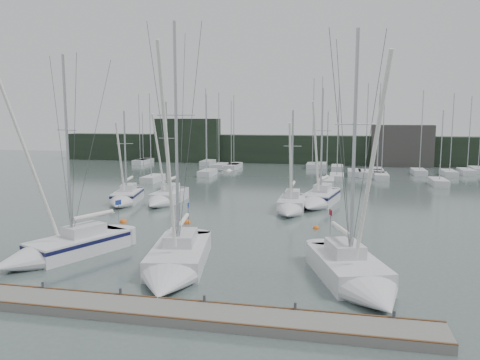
# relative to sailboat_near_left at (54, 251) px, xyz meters

# --- Properties ---
(ground) EXTENTS (160.00, 160.00, 0.00)m
(ground) POSITION_rel_sailboat_near_left_xyz_m (8.79, -1.08, -0.54)
(ground) COLOR #4D5D59
(ground) RESTS_ON ground
(dock) EXTENTS (24.00, 2.00, 0.40)m
(dock) POSITION_rel_sailboat_near_left_xyz_m (8.79, -6.08, -0.34)
(dock) COLOR slate
(dock) RESTS_ON ground
(far_treeline) EXTENTS (90.00, 4.00, 5.00)m
(far_treeline) POSITION_rel_sailboat_near_left_xyz_m (8.79, 60.92, 1.96)
(far_treeline) COLOR black
(far_treeline) RESTS_ON ground
(far_building_left) EXTENTS (12.00, 3.00, 8.00)m
(far_building_left) POSITION_rel_sailboat_near_left_xyz_m (-11.21, 58.92, 3.46)
(far_building_left) COLOR black
(far_building_left) RESTS_ON ground
(far_building_right) EXTENTS (10.00, 3.00, 7.00)m
(far_building_right) POSITION_rel_sailboat_near_left_xyz_m (26.79, 58.92, 2.96)
(far_building_right) COLOR #403E3B
(far_building_right) RESTS_ON ground
(mast_forest) EXTENTS (56.83, 26.22, 14.86)m
(mast_forest) POSITION_rel_sailboat_near_left_xyz_m (12.33, 46.53, -0.06)
(mast_forest) COLOR silver
(mast_forest) RESTS_ON ground
(sailboat_near_left) EXTENTS (5.95, 9.03, 13.00)m
(sailboat_near_left) POSITION_rel_sailboat_near_left_xyz_m (0.00, 0.00, 0.00)
(sailboat_near_left) COLOR silver
(sailboat_near_left) RESTS_ON ground
(sailboat_near_center) EXTENTS (4.56, 10.12, 14.60)m
(sailboat_near_center) POSITION_rel_sailboat_near_left_xyz_m (7.92, -1.20, -0.03)
(sailboat_near_center) COLOR silver
(sailboat_near_center) RESTS_ON ground
(sailboat_near_right) EXTENTS (5.39, 8.92, 13.77)m
(sailboat_near_right) POSITION_rel_sailboat_near_left_xyz_m (17.58, -1.28, -0.00)
(sailboat_near_right) COLOR silver
(sailboat_near_right) RESTS_ON ground
(sailboat_mid_a) EXTENTS (3.71, 7.46, 9.73)m
(sailboat_mid_a) POSITION_rel_sailboat_near_left_xyz_m (-3.87, 17.36, -0.01)
(sailboat_mid_a) COLOR silver
(sailboat_mid_a) RESTS_ON ground
(sailboat_mid_b) EXTENTS (2.55, 7.17, 10.61)m
(sailboat_mid_b) POSITION_rel_sailboat_near_left_xyz_m (-0.09, 18.05, -0.02)
(sailboat_mid_b) COLOR silver
(sailboat_mid_b) RESTS_ON ground
(sailboat_mid_c) EXTENTS (2.35, 6.94, 9.73)m
(sailboat_mid_c) POSITION_rel_sailboat_near_left_xyz_m (12.37, 16.56, -0.01)
(sailboat_mid_c) COLOR silver
(sailboat_mid_c) RESTS_ON ground
(sailboat_mid_d) EXTENTS (4.08, 8.23, 11.94)m
(sailboat_mid_d) POSITION_rel_sailboat_near_left_xyz_m (14.57, 20.24, 0.05)
(sailboat_mid_d) COLOR silver
(sailboat_mid_d) RESTS_ON ground
(buoy_a) EXTENTS (0.59, 0.59, 0.59)m
(buoy_a) POSITION_rel_sailboat_near_left_xyz_m (4.63, 10.94, -0.54)
(buoy_a) COLOR orange
(buoy_a) RESTS_ON ground
(buoy_b) EXTENTS (0.46, 0.46, 0.46)m
(buoy_b) POSITION_rel_sailboat_near_left_xyz_m (14.86, 11.23, -0.54)
(buoy_b) COLOR orange
(buoy_b) RESTS_ON ground
(buoy_c) EXTENTS (0.60, 0.60, 0.60)m
(buoy_c) POSITION_rel_sailboat_near_left_xyz_m (-0.48, 10.08, -0.54)
(buoy_c) COLOR orange
(buoy_c) RESTS_ON ground
(seagull) EXTENTS (1.07, 0.52, 0.21)m
(seagull) POSITION_rel_sailboat_near_left_xyz_m (11.27, -2.38, 5.36)
(seagull) COLOR white
(seagull) RESTS_ON ground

